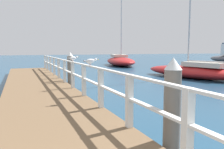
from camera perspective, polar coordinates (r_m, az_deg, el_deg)
name	(u,v)px	position (r m, az deg, el deg)	size (l,w,h in m)	color
pier_deck	(39,91)	(9.83, -17.64, -4.02)	(2.60, 19.71, 0.40)	brown
pier_railing	(68,70)	(9.89, -10.76, 1.13)	(0.12, 18.23, 1.03)	silver
dock_piling_near	(172,110)	(3.99, 14.63, -8.62)	(0.29, 0.29, 1.78)	#6B6056
dock_piling_far	(70,70)	(11.34, -10.27, 1.06)	(0.29, 0.29, 1.78)	#6B6056
seagull_foreground	(91,61)	(6.74, -5.30, 3.37)	(0.48, 0.21, 0.21)	white
seagull_background	(73,58)	(8.95, -9.59, 4.02)	(0.46, 0.24, 0.21)	white
boat_1	(193,71)	(16.24, 19.49, 0.81)	(4.18, 7.68, 9.33)	red
boat_5	(120,61)	(27.20, 2.08, 3.40)	(4.52, 8.46, 10.56)	red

